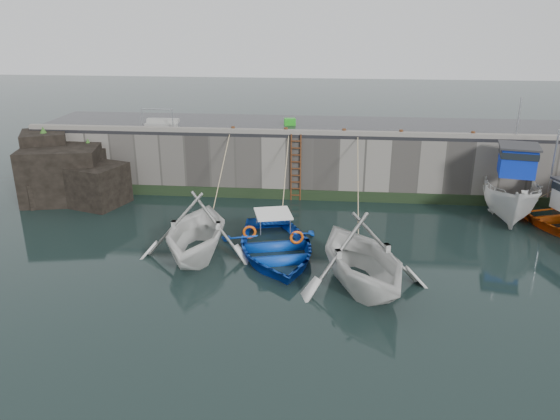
# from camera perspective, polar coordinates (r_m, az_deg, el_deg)

# --- Properties ---
(ground) EXTENTS (120.00, 120.00, 0.00)m
(ground) POSITION_cam_1_polar(r_m,az_deg,el_deg) (17.12, 5.94, -10.03)
(ground) COLOR black
(ground) RESTS_ON ground
(quay_back) EXTENTS (30.00, 5.00, 3.00)m
(quay_back) POSITION_cam_1_polar(r_m,az_deg,el_deg) (28.22, 6.10, 5.51)
(quay_back) COLOR slate
(quay_back) RESTS_ON ground
(road_back) EXTENTS (30.00, 5.00, 0.16)m
(road_back) POSITION_cam_1_polar(r_m,az_deg,el_deg) (27.86, 6.23, 8.66)
(road_back) COLOR black
(road_back) RESTS_ON quay_back
(kerb_back) EXTENTS (30.00, 0.30, 0.20)m
(kerb_back) POSITION_cam_1_polar(r_m,az_deg,el_deg) (25.53, 6.25, 8.01)
(kerb_back) COLOR slate
(kerb_back) RESTS_ON road_back
(algae_back) EXTENTS (30.00, 0.08, 0.50)m
(algae_back) POSITION_cam_1_polar(r_m,az_deg,el_deg) (26.14, 6.01, 1.46)
(algae_back) COLOR black
(algae_back) RESTS_ON ground
(rock_outcrop) EXTENTS (5.85, 4.24, 3.41)m
(rock_outcrop) POSITION_cam_1_polar(r_m,az_deg,el_deg) (28.03, -21.38, 3.62)
(rock_outcrop) COLOR black
(rock_outcrop) RESTS_ON ground
(ladder) EXTENTS (0.51, 0.08, 3.20)m
(ladder) POSITION_cam_1_polar(r_m,az_deg,el_deg) (25.76, 1.65, 4.41)
(ladder) COLOR #3F1E0F
(ladder) RESTS_ON ground
(boat_near_white) EXTENTS (4.54, 5.21, 2.67)m
(boat_near_white) POSITION_cam_1_polar(r_m,az_deg,el_deg) (20.66, -8.63, -4.62)
(boat_near_white) COLOR silver
(boat_near_white) RESTS_ON ground
(boat_near_white_rope) EXTENTS (0.04, 4.91, 3.10)m
(boat_near_white_rope) POSITION_cam_1_polar(r_m,az_deg,el_deg) (24.79, -6.10, -0.21)
(boat_near_white_rope) COLOR tan
(boat_near_white_rope) RESTS_ON ground
(boat_near_blue) EXTENTS (5.32, 6.47, 1.17)m
(boat_near_blue) POSITION_cam_1_polar(r_m,az_deg,el_deg) (20.44, -0.50, -4.66)
(boat_near_blue) COLOR #0B3AAB
(boat_near_blue) RESTS_ON ground
(boat_near_blue_rope) EXTENTS (0.04, 4.67, 3.10)m
(boat_near_blue_rope) POSITION_cam_1_polar(r_m,az_deg,el_deg) (24.52, 0.61, -0.33)
(boat_near_blue_rope) COLOR tan
(boat_near_blue_rope) RESTS_ON ground
(boat_near_blacktrim) EXTENTS (6.16, 6.56, 2.77)m
(boat_near_blacktrim) POSITION_cam_1_polar(r_m,az_deg,el_deg) (18.45, 8.39, -7.78)
(boat_near_blacktrim) COLOR silver
(boat_near_blacktrim) RESTS_ON ground
(boat_near_blacktrim_rope) EXTENTS (0.04, 6.55, 3.10)m
(boat_near_blacktrim_rope) POSITION_cam_1_polar(r_m,az_deg,el_deg) (23.46, 7.88, -1.49)
(boat_near_blacktrim_rope) COLOR tan
(boat_near_blacktrim_rope) RESTS_ON ground
(boat_far_white) EXTENTS (3.46, 6.42, 5.35)m
(boat_far_white) POSITION_cam_1_polar(r_m,az_deg,el_deg) (26.11, 22.96, 1.65)
(boat_far_white) COLOR silver
(boat_far_white) RESTS_ON ground
(fish_crate) EXTENTS (0.62, 0.47, 0.34)m
(fish_crate) POSITION_cam_1_polar(r_m,az_deg,el_deg) (27.65, 1.03, 9.21)
(fish_crate) COLOR #1F9A1C
(fish_crate) RESTS_ON road_back
(railing) EXTENTS (1.60, 1.05, 1.00)m
(railing) POSITION_cam_1_polar(r_m,az_deg,el_deg) (27.90, -12.24, 8.93)
(railing) COLOR #A5A8AD
(railing) RESTS_ON road_back
(bollard_a) EXTENTS (0.18, 0.18, 0.28)m
(bollard_a) POSITION_cam_1_polar(r_m,az_deg,el_deg) (26.05, -4.92, 8.39)
(bollard_a) COLOR #3F1E0F
(bollard_a) RESTS_ON road_back
(bollard_b) EXTENTS (0.18, 0.18, 0.28)m
(bollard_b) POSITION_cam_1_polar(r_m,az_deg,el_deg) (25.71, 0.62, 8.31)
(bollard_b) COLOR #3F1E0F
(bollard_b) RESTS_ON road_back
(bollard_c) EXTENTS (0.18, 0.18, 0.28)m
(bollard_c) POSITION_cam_1_polar(r_m,az_deg,el_deg) (25.62, 6.71, 8.13)
(bollard_c) COLOR #3F1E0F
(bollard_c) RESTS_ON road_back
(bollard_d) EXTENTS (0.18, 0.18, 0.28)m
(bollard_d) POSITION_cam_1_polar(r_m,az_deg,el_deg) (25.80, 12.54, 7.87)
(bollard_d) COLOR #3F1E0F
(bollard_d) RESTS_ON road_back
(bollard_e) EXTENTS (0.18, 0.18, 0.28)m
(bollard_e) POSITION_cam_1_polar(r_m,az_deg,el_deg) (26.37, 19.51, 7.46)
(bollard_e) COLOR #3F1E0F
(bollard_e) RESTS_ON road_back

